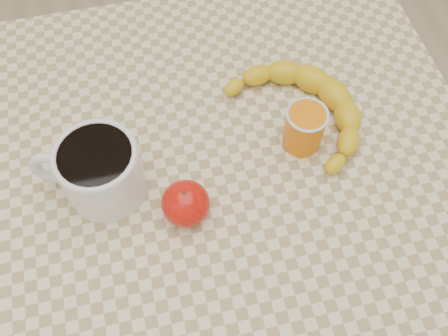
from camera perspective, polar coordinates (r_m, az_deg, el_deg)
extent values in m
plane|color=tan|center=(1.44, 0.00, -15.58)|extent=(3.00, 3.00, 0.00)
cube|color=beige|center=(0.76, 0.00, -1.52)|extent=(0.80, 0.80, 0.04)
cube|color=#826042|center=(0.80, 0.00, -3.24)|extent=(0.74, 0.74, 0.06)
cylinder|color=#826042|center=(1.28, -19.14, 0.76)|extent=(0.05, 0.05, 0.71)
cylinder|color=#826042|center=(1.33, 11.42, 6.72)|extent=(0.05, 0.05, 0.71)
cylinder|color=silver|center=(0.71, -13.79, -0.47)|extent=(0.14, 0.14, 0.09)
cylinder|color=black|center=(0.67, -14.54, 1.32)|extent=(0.10, 0.10, 0.01)
torus|color=silver|center=(0.67, -14.61, 1.50)|extent=(0.11, 0.11, 0.01)
torus|color=silver|center=(0.73, -18.70, -0.07)|extent=(0.07, 0.04, 0.07)
cylinder|color=orange|center=(0.75, 9.15, 4.46)|extent=(0.06, 0.06, 0.07)
torus|color=silver|center=(0.72, 9.54, 6.05)|extent=(0.06, 0.06, 0.00)
ellipsoid|color=#A10605|center=(0.68, -4.40, -4.05)|extent=(0.08, 0.08, 0.06)
cylinder|color=#382311|center=(0.66, -4.55, -3.05)|extent=(0.01, 0.01, 0.01)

